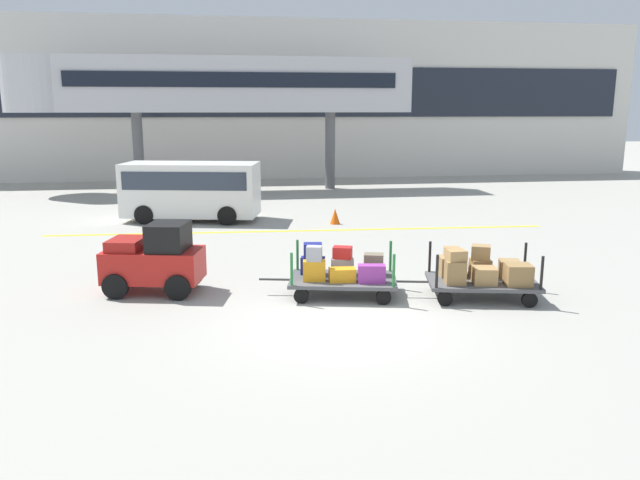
# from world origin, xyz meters

# --- Properties ---
(ground_plane) EXTENTS (120.00, 120.00, 0.00)m
(ground_plane) POSITION_xyz_m (0.00, 0.00, 0.00)
(ground_plane) COLOR #9E9B91
(apron_lead_line) EXTENTS (16.68, 0.88, 0.01)m
(apron_lead_line) POSITION_xyz_m (0.25, 9.03, 0.00)
(apron_lead_line) COLOR yellow
(apron_lead_line) RESTS_ON ground_plane
(terminal_building) EXTENTS (45.01, 2.51, 8.97)m
(terminal_building) POSITION_xyz_m (0.00, 25.98, 4.49)
(terminal_building) COLOR beige
(terminal_building) RESTS_ON ground_plane
(jet_bridge) EXTENTS (19.24, 3.00, 6.43)m
(jet_bridge) POSITION_xyz_m (-3.44, 19.99, 5.08)
(jet_bridge) COLOR #B7B7BC
(jet_bridge) RESTS_ON ground_plane
(baggage_tug) EXTENTS (2.28, 1.59, 1.58)m
(baggage_tug) POSITION_xyz_m (-3.74, 2.45, 0.75)
(baggage_tug) COLOR red
(baggage_tug) RESTS_ON ground_plane
(baggage_cart_lead) EXTENTS (3.08, 1.83, 1.16)m
(baggage_cart_lead) POSITION_xyz_m (0.30, 1.64, 0.54)
(baggage_cart_lead) COLOR #4C4C4F
(baggage_cart_lead) RESTS_ON ground_plane
(baggage_cart_middle) EXTENTS (3.08, 1.83, 1.13)m
(baggage_cart_middle) POSITION_xyz_m (3.25, 1.01, 0.56)
(baggage_cart_middle) COLOR #4C4C4F
(baggage_cart_middle) RESTS_ON ground_plane
(shuttle_van) EXTENTS (5.09, 2.84, 2.10)m
(shuttle_van) POSITION_xyz_m (-3.46, 11.61, 1.23)
(shuttle_van) COLOR white
(shuttle_van) RESTS_ON ground_plane
(safety_cone_near) EXTENTS (0.36, 0.36, 0.55)m
(safety_cone_near) POSITION_xyz_m (1.60, 10.13, 0.28)
(safety_cone_near) COLOR #EA590F
(safety_cone_near) RESTS_ON ground_plane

